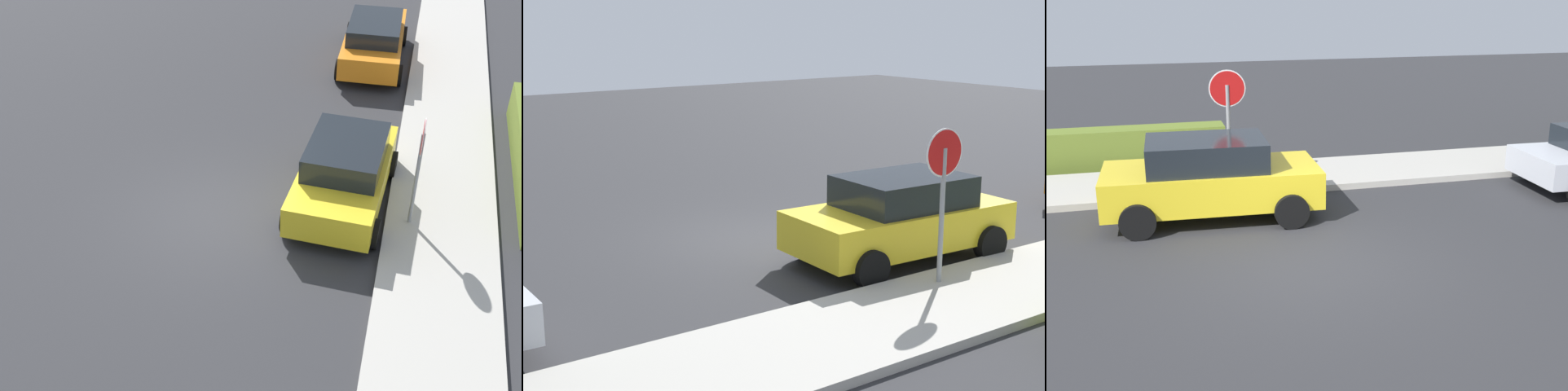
{
  "view_description": "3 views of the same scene",
  "coord_description": "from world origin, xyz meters",
  "views": [
    {
      "loc": [
        10.79,
        3.8,
        8.74
      ],
      "look_at": [
        0.56,
        1.17,
        1.13
      ],
      "focal_mm": 45.0,
      "sensor_mm": 36.0,
      "label": 1
    },
    {
      "loc": [
        8.37,
        12.54,
        4.33
      ],
      "look_at": [
        0.04,
        0.85,
        1.02
      ],
      "focal_mm": 55.0,
      "sensor_mm": 36.0,
      "label": 2
    },
    {
      "loc": [
        -2.45,
        -9.26,
        4.19
      ],
      "look_at": [
        0.13,
        0.61,
        0.94
      ],
      "focal_mm": 45.0,
      "sensor_mm": 36.0,
      "label": 3
    }
  ],
  "objects": [
    {
      "name": "stop_sign",
      "position": [
        -0.65,
        4.13,
        1.78
      ],
      "size": [
        0.76,
        0.08,
        2.6
      ],
      "color": "gray",
      "rests_on": "ground_plane"
    },
    {
      "name": "sidewalk_curb",
      "position": [
        0.0,
        4.8,
        0.07
      ],
      "size": [
        32.0,
        2.34,
        0.14
      ],
      "primitive_type": "cube",
      "color": "#B2ADA3",
      "rests_on": "ground_plane"
    },
    {
      "name": "parked_car_yellow",
      "position": [
        -1.23,
        2.61,
        0.79
      ],
      "size": [
        4.07,
        2.17,
        1.53
      ],
      "color": "yellow",
      "rests_on": "ground_plane"
    },
    {
      "name": "ground_plane",
      "position": [
        0.0,
        0.0,
        0.0
      ],
      "size": [
        60.0,
        60.0,
        0.0
      ],
      "primitive_type": "plane",
      "color": "#2D2D30"
    }
  ]
}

